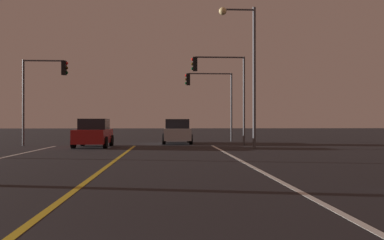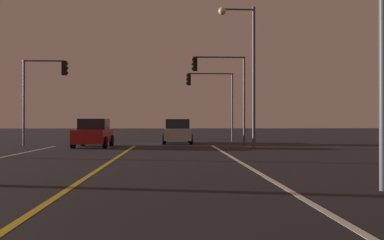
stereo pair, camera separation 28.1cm
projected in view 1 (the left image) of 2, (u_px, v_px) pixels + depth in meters
name	position (u px, v px, depth m)	size (l,w,h in m)	color
lane_edge_right	(275.00, 179.00, 11.54)	(0.16, 32.05, 0.01)	silver
lane_center_divider	(89.00, 180.00, 11.26)	(0.16, 32.05, 0.01)	gold
car_ahead_far	(177.00, 132.00, 30.32)	(2.02, 4.30, 1.70)	black
car_oncoming	(94.00, 133.00, 26.08)	(2.02, 4.30, 1.70)	black
traffic_light_near_right	(219.00, 79.00, 28.09)	(3.51, 0.36, 5.75)	#4C4C51
traffic_light_near_left	(45.00, 82.00, 27.45)	(2.85, 0.36, 5.43)	#4C4C51
traffic_light_far_right	(209.00, 90.00, 33.57)	(3.69, 0.36, 5.29)	#4C4C51
street_lamp_right_far	(246.00, 59.00, 24.60)	(2.11, 0.44, 8.02)	#4C4C51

